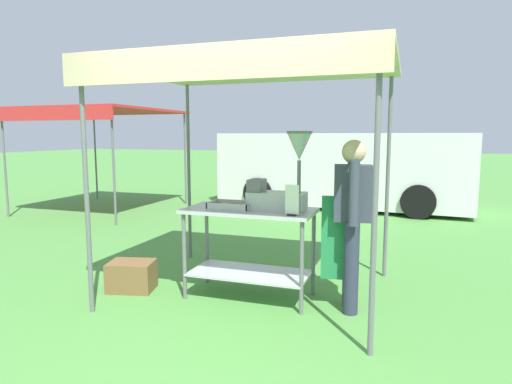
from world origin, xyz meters
TOP-DOWN VIEW (x-y plane):
  - ground_plane at (0.00, 6.00)m, footprint 70.00×70.00m
  - stall_canopy at (-0.14, 0.93)m, footprint 2.75×2.20m
  - donut_cart at (-0.14, 0.83)m, footprint 1.31×0.63m
  - donut_tray at (-0.30, 0.78)m, footprint 0.44×0.29m
  - donut_fryer at (0.20, 0.85)m, footprint 0.62×0.28m
  - menu_sign at (0.36, 0.60)m, footprint 0.13×0.05m
  - vendor at (0.87, 0.83)m, footprint 0.46×0.54m
  - supply_crate at (-1.40, 0.61)m, footprint 0.54×0.45m
  - van_white at (-0.06, 7.04)m, footprint 5.72×2.44m
  - neighbour_tent at (-5.00, 4.76)m, footprint 2.79×2.94m

SIDE VIEW (x-z plane):
  - ground_plane at x=0.00m, z-range 0.00..0.00m
  - supply_crate at x=-1.40m, z-range 0.00..0.31m
  - donut_cart at x=-0.14m, z-range 0.20..1.12m
  - van_white at x=-0.06m, z-range 0.03..1.72m
  - vendor at x=0.87m, z-range 0.10..1.71m
  - donut_tray at x=-0.30m, z-range 0.90..0.97m
  - menu_sign at x=0.36m, z-range 0.90..1.18m
  - donut_fryer at x=0.20m, z-range 0.81..1.58m
  - neighbour_tent at x=-5.00m, z-range 1.03..3.23m
  - stall_canopy at x=-0.14m, z-range 1.08..3.43m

